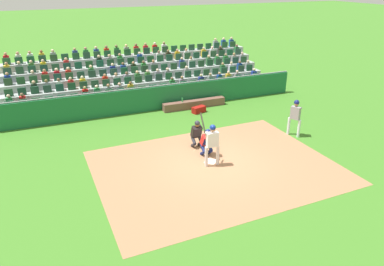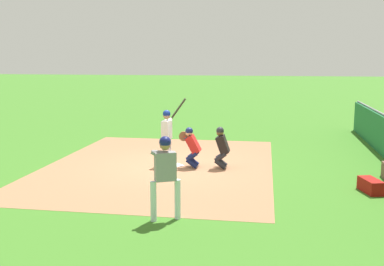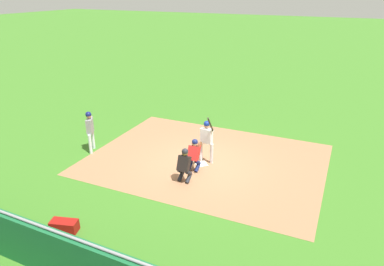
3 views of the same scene
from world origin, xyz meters
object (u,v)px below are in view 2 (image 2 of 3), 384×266
object	(u,v)px
equipment_duffel_bag	(371,186)
catcher_crouching	(191,145)
home_plate_umpire	(222,145)
home_plate_marker	(175,165)
batter_at_plate	(167,131)
on_deck_batter	(165,169)

from	to	relation	value
equipment_duffel_bag	catcher_crouching	bearing A→B (deg)	52.94
home_plate_umpire	equipment_duffel_bag	world-z (taller)	home_plate_umpire
home_plate_marker	catcher_crouching	world-z (taller)	catcher_crouching
batter_at_plate	equipment_duffel_bag	size ratio (longest dim) A/B	2.73
batter_at_plate	equipment_duffel_bag	world-z (taller)	batter_at_plate
equipment_duffel_bag	home_plate_umpire	bearing A→B (deg)	48.19
catcher_crouching	equipment_duffel_bag	bearing A→B (deg)	-110.14
batter_at_plate	on_deck_batter	world-z (taller)	batter_at_plate
catcher_crouching	on_deck_batter	size ratio (longest dim) A/B	0.71
catcher_crouching	equipment_duffel_bag	distance (m)	5.31
home_plate_umpire	equipment_duffel_bag	xyz separation A→B (m)	(-1.87, -4.02, -0.54)
catcher_crouching	on_deck_batter	world-z (taller)	on_deck_batter
home_plate_marker	on_deck_batter	size ratio (longest dim) A/B	0.25
on_deck_batter	batter_at_plate	bearing A→B (deg)	13.30
catcher_crouching	equipment_duffel_bag	world-z (taller)	catcher_crouching
home_plate_marker	equipment_duffel_bag	distance (m)	5.80
home_plate_marker	on_deck_batter	distance (m)	4.94
home_plate_marker	equipment_duffel_bag	xyz separation A→B (m)	(-1.88, -5.48, 0.16)
home_plate_marker	batter_at_plate	distance (m)	1.12
home_plate_umpire	batter_at_plate	bearing A→B (deg)	86.47
home_plate_marker	equipment_duffel_bag	world-z (taller)	equipment_duffel_bag
batter_at_plate	catcher_crouching	bearing A→B (deg)	-100.88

